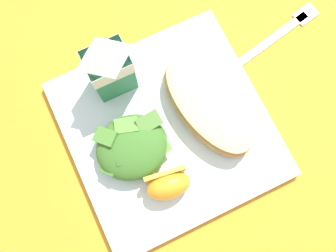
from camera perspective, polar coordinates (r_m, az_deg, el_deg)
The scene contains 7 objects.
ground at distance 0.53m, azimuth 0.00°, elevation -0.60°, with size 3.00×3.00×0.00m, color orange.
white_plate at distance 0.53m, azimuth 0.00°, elevation -0.42°, with size 0.28×0.28×0.02m, color silver.
cheesy_pizza_bread at distance 0.51m, azimuth 6.13°, elevation 3.20°, with size 0.11×0.18×0.04m.
green_salad_pile at distance 0.49m, azimuth -5.68°, elevation -3.28°, with size 0.11×0.09×0.04m.
milk_carton at distance 0.49m, azimuth -9.29°, elevation 9.18°, with size 0.06×0.05×0.11m.
orange_wedge_front at distance 0.49m, azimuth 0.02°, elevation -9.18°, with size 0.06×0.05×0.04m.
metal_fork at distance 0.61m, azimuth 16.88°, elevation 13.59°, with size 0.19×0.05×0.01m.
Camera 1 is at (-0.05, -0.10, 0.52)m, focal length 38.66 mm.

